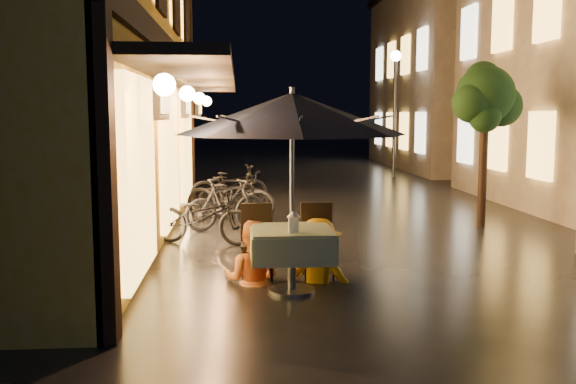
{
  "coord_description": "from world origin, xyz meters",
  "views": [
    {
      "loc": [
        -2.23,
        -7.33,
        2.15
      ],
      "look_at": [
        -1.61,
        0.82,
        1.15
      ],
      "focal_mm": 40.0,
      "sensor_mm": 36.0,
      "label": 1
    }
  ],
  "objects": [
    {
      "name": "ground",
      "position": [
        0.0,
        0.0,
        0.0
      ],
      "size": [
        90.0,
        90.0,
        0.0
      ],
      "primitive_type": "plane",
      "color": "black",
      "rests_on": "ground"
    },
    {
      "name": "cafe_table",
      "position": [
        -1.61,
        0.22,
        0.59
      ],
      "size": [
        0.99,
        0.99,
        0.78
      ],
      "color": "#59595E",
      "rests_on": "ground"
    },
    {
      "name": "east_building_far",
      "position": [
        7.49,
        18.0,
        3.66
      ],
      "size": [
        7.3,
        10.3,
        7.3
      ],
      "color": "#C1B199",
      "rests_on": "ground"
    },
    {
      "name": "bicycle_4",
      "position": [
        -2.47,
        7.54,
        0.48
      ],
      "size": [
        1.93,
        1.07,
        0.96
      ],
      "primitive_type": "imported",
      "rotation": [
        0.0,
        0.0,
        1.82
      ],
      "color": "black",
      "rests_on": "ground"
    },
    {
      "name": "bicycle_3",
      "position": [
        -2.35,
        6.2,
        0.46
      ],
      "size": [
        1.57,
        0.62,
        0.92
      ],
      "primitive_type": "imported",
      "rotation": [
        0.0,
        0.0,
        1.45
      ],
      "color": "black",
      "rests_on": "ground"
    },
    {
      "name": "bicycle_0",
      "position": [
        -2.84,
        3.21,
        0.46
      ],
      "size": [
        1.87,
        1.1,
        0.93
      ],
      "primitive_type": "imported",
      "rotation": [
        0.0,
        0.0,
        1.27
      ],
      "color": "black",
      "rests_on": "ground"
    },
    {
      "name": "person_orange",
      "position": [
        -2.08,
        0.74,
        0.78
      ],
      "size": [
        0.89,
        0.77,
        1.56
      ],
      "primitive_type": "imported",
      "rotation": [
        0.0,
        0.0,
        2.88
      ],
      "color": "orange",
      "rests_on": "ground"
    },
    {
      "name": "person_yellow",
      "position": [
        -1.22,
        0.73,
        0.79
      ],
      "size": [
        1.14,
        0.82,
        1.58
      ],
      "primitive_type": "imported",
      "rotation": [
        0.0,
        0.0,
        2.9
      ],
      "color": "orange",
      "rests_on": "ground"
    },
    {
      "name": "bicycle_2",
      "position": [
        -2.41,
        5.59,
        0.5
      ],
      "size": [
        2.01,
        1.28,
        1.0
      ],
      "primitive_type": "imported",
      "rotation": [
        0.0,
        0.0,
        1.21
      ],
      "color": "black",
      "rests_on": "ground"
    },
    {
      "name": "street_tree",
      "position": [
        2.41,
        4.51,
        2.42
      ],
      "size": [
        1.43,
        1.2,
        3.15
      ],
      "color": "black",
      "rests_on": "ground"
    },
    {
      "name": "cafe_chair_right",
      "position": [
        -1.21,
        0.95,
        0.54
      ],
      "size": [
        0.42,
        0.42,
        0.97
      ],
      "color": "black",
      "rests_on": "ground"
    },
    {
      "name": "table_lantern",
      "position": [
        -1.61,
        -0.02,
        0.92
      ],
      "size": [
        0.16,
        0.16,
        0.25
      ],
      "color": "white",
      "rests_on": "cafe_table"
    },
    {
      "name": "streetlamp_far",
      "position": [
        3.0,
        14.0,
        2.92
      ],
      "size": [
        0.36,
        0.36,
        4.23
      ],
      "color": "#59595E",
      "rests_on": "ground"
    },
    {
      "name": "bicycle_1",
      "position": [
        -2.48,
        4.49,
        0.48
      ],
      "size": [
        1.66,
        1.06,
        0.97
      ],
      "primitive_type": "imported",
      "rotation": [
        0.0,
        0.0,
        1.98
      ],
      "color": "black",
      "rests_on": "ground"
    },
    {
      "name": "cafe_chair_left",
      "position": [
        -2.01,
        0.95,
        0.54
      ],
      "size": [
        0.42,
        0.42,
        0.97
      ],
      "color": "black",
      "rests_on": "ground"
    },
    {
      "name": "west_building",
      "position": [
        -5.72,
        4.0,
        3.71
      ],
      "size": [
        5.9,
        11.4,
        7.4
      ],
      "color": "gold",
      "rests_on": "ground"
    },
    {
      "name": "patio_umbrella",
      "position": [
        -1.61,
        0.22,
        2.15
      ],
      "size": [
        2.75,
        2.75,
        2.46
      ],
      "color": "#59595E",
      "rests_on": "ground"
    }
  ]
}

